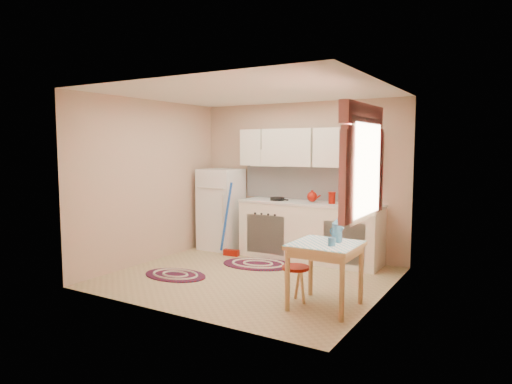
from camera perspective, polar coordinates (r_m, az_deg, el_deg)
room_shell at (r=6.24m, az=1.49°, el=3.95°), size 3.64×3.60×2.52m
fridge at (r=7.97m, az=-4.39°, el=-2.14°), size 0.65×0.60×1.40m
broom at (r=7.45m, az=-3.13°, el=-3.46°), size 0.29×0.15×1.20m
base_cabinets at (r=7.25m, az=6.68°, el=-5.04°), size 2.25×0.60×0.88m
countertop at (r=7.17m, az=6.72°, el=-1.43°), size 2.27×0.62×0.04m
frying_pan at (r=7.36m, az=2.68°, el=-0.86°), size 0.30×0.30×0.05m
red_kettle at (r=7.15m, az=7.03°, el=-0.58°), size 0.19×0.17×0.18m
red_canister at (r=7.02m, az=9.47°, el=-0.80°), size 0.14×0.14×0.16m
table at (r=5.20m, az=8.62°, el=-10.30°), size 0.72×0.72×0.72m
stool at (r=5.37m, az=4.96°, el=-11.40°), size 0.38×0.38×0.42m
coffee_pot at (r=5.16m, az=10.10°, el=-4.70°), size 0.18×0.17×0.29m
mug at (r=4.97m, az=9.44°, el=-6.19°), size 0.09×0.09×0.10m
rug_center at (r=7.01m, az=0.25°, el=-9.00°), size 1.23×0.96×0.02m
rug_left at (r=6.53m, az=-10.06°, el=-10.19°), size 0.95×0.65×0.02m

